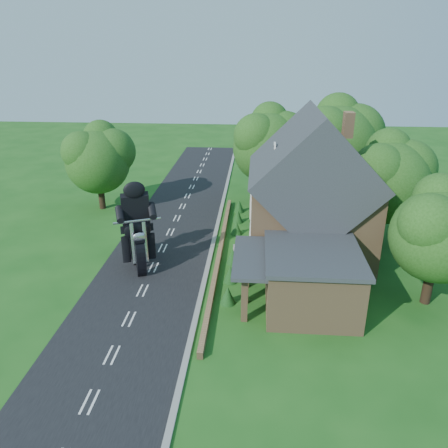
# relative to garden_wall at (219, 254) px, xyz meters

# --- Properties ---
(ground) EXTENTS (120.00, 120.00, 0.00)m
(ground) POSITION_rel_garden_wall_xyz_m (-4.30, -5.00, -0.20)
(ground) COLOR #1A5016
(ground) RESTS_ON ground
(road) EXTENTS (7.00, 80.00, 0.02)m
(road) POSITION_rel_garden_wall_xyz_m (-4.30, -5.00, -0.19)
(road) COLOR black
(road) RESTS_ON ground
(kerb) EXTENTS (0.30, 80.00, 0.12)m
(kerb) POSITION_rel_garden_wall_xyz_m (-0.65, -5.00, -0.14)
(kerb) COLOR gray
(kerb) RESTS_ON ground
(garden_wall) EXTENTS (0.30, 22.00, 0.40)m
(garden_wall) POSITION_rel_garden_wall_xyz_m (0.00, 0.00, 0.00)
(garden_wall) COLOR #99734E
(garden_wall) RESTS_ON ground
(house) EXTENTS (9.54, 8.64, 10.24)m
(house) POSITION_rel_garden_wall_xyz_m (6.19, 1.00, 4.14)
(house) COLOR #99734E
(house) RESTS_ON ground
(annex) EXTENTS (7.05, 5.94, 3.44)m
(annex) POSITION_rel_garden_wall_xyz_m (5.57, -5.80, 1.57)
(annex) COLOR #99734E
(annex) RESTS_ON ground
(tree_annex_side) EXTENTS (5.64, 5.20, 7.48)m
(tree_annex_side) POSITION_rel_garden_wall_xyz_m (12.83, -4.90, 4.49)
(tree_annex_side) COLOR black
(tree_annex_side) RESTS_ON ground
(tree_house_right) EXTENTS (6.51, 6.00, 8.40)m
(tree_house_right) POSITION_rel_garden_wall_xyz_m (12.35, 3.62, 4.99)
(tree_house_right) COLOR black
(tree_house_right) RESTS_ON ground
(tree_behind_house) EXTENTS (7.81, 7.20, 10.08)m
(tree_behind_house) POSITION_rel_garden_wall_xyz_m (9.88, 11.14, 6.03)
(tree_behind_house) COLOR black
(tree_behind_house) RESTS_ON ground
(tree_behind_left) EXTENTS (6.94, 6.40, 9.16)m
(tree_behind_left) POSITION_rel_garden_wall_xyz_m (3.86, 12.13, 5.53)
(tree_behind_left) COLOR black
(tree_behind_left) RESTS_ON ground
(tree_far_road) EXTENTS (6.08, 5.60, 7.84)m
(tree_far_road) POSITION_rel_garden_wall_xyz_m (-11.16, 9.11, 4.64)
(tree_far_road) COLOR black
(tree_far_road) RESTS_ON ground
(shrub_a) EXTENTS (0.90, 0.90, 1.10)m
(shrub_a) POSITION_rel_garden_wall_xyz_m (1.00, -6.00, 0.35)
(shrub_a) COLOR #133E15
(shrub_a) RESTS_ON ground
(shrub_b) EXTENTS (0.90, 0.90, 1.10)m
(shrub_b) POSITION_rel_garden_wall_xyz_m (1.00, -3.50, 0.35)
(shrub_b) COLOR #133E15
(shrub_b) RESTS_ON ground
(shrub_c) EXTENTS (0.90, 0.90, 1.10)m
(shrub_c) POSITION_rel_garden_wall_xyz_m (1.00, -1.00, 0.35)
(shrub_c) COLOR #133E15
(shrub_c) RESTS_ON ground
(shrub_d) EXTENTS (0.90, 0.90, 1.10)m
(shrub_d) POSITION_rel_garden_wall_xyz_m (1.00, 4.00, 0.35)
(shrub_d) COLOR #133E15
(shrub_d) RESTS_ON ground
(shrub_e) EXTENTS (0.90, 0.90, 1.10)m
(shrub_e) POSITION_rel_garden_wall_xyz_m (1.00, 6.50, 0.35)
(shrub_e) COLOR #133E15
(shrub_e) RESTS_ON ground
(shrub_f) EXTENTS (0.90, 0.90, 1.10)m
(shrub_f) POSITION_rel_garden_wall_xyz_m (1.00, 9.00, 0.35)
(shrub_f) COLOR #133E15
(shrub_f) RESTS_ON ground
(motorcycle_lead) EXTENTS (1.23, 2.04, 1.86)m
(motorcycle_lead) POSITION_rel_garden_wall_xyz_m (-5.10, -2.42, 0.73)
(motorcycle_lead) COLOR black
(motorcycle_lead) RESTS_ON ground
(motorcycle_follow) EXTENTS (0.84, 1.56, 1.41)m
(motorcycle_follow) POSITION_rel_garden_wall_xyz_m (-5.78, -0.31, 0.50)
(motorcycle_follow) COLOR black
(motorcycle_follow) RESTS_ON ground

